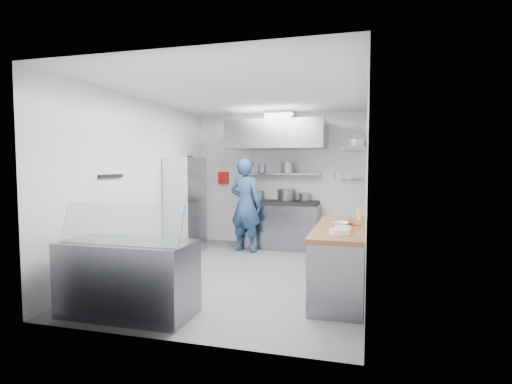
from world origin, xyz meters
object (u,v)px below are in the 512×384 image
(display_case, at_px, (128,278))
(wire_rack, at_px, (186,206))
(gas_range, at_px, (280,226))
(chef, at_px, (246,205))

(display_case, bearing_deg, wire_rack, 103.22)
(gas_range, bearing_deg, chef, -135.70)
(chef, height_order, display_case, chef)
(gas_range, height_order, chef, chef)
(gas_range, xyz_separation_m, chef, (-0.57, -0.55, 0.47))
(wire_rack, bearing_deg, gas_range, 32.04)
(gas_range, distance_m, wire_rack, 1.98)
(chef, distance_m, wire_rack, 1.16)
(gas_range, xyz_separation_m, display_case, (-0.91, -4.10, -0.03))
(wire_rack, distance_m, display_case, 3.20)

